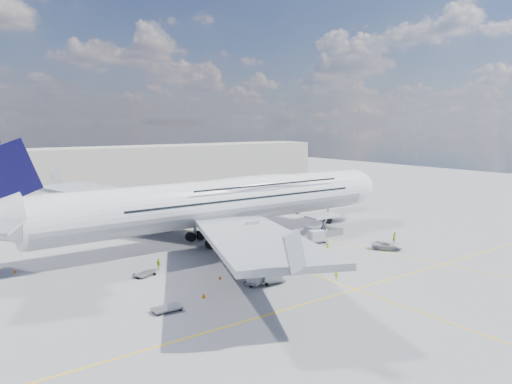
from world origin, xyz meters
TOP-DOWN VIEW (x-y plane):
  - ground at (0.00, 0.00)m, footprint 300.00×300.00m
  - taxi_line_main at (0.00, 0.00)m, footprint 0.25×220.00m
  - taxi_line_cross at (0.00, -20.00)m, footprint 120.00×0.25m
  - taxi_line_diag at (14.00, 10.00)m, footprint 14.16×99.06m
  - airliner at (0.26, 10.00)m, footprint 77.26×79.15m
  - jet_bridge at (29.81, 20.94)m, footprint 18.80×12.10m
  - cargo_loader at (16.82, 2.89)m, footprint 8.53×3.20m
  - terminal at (0.00, 95.00)m, footprint 180.00×16.00m
  - tree_line at (40.00, 140.00)m, footprint 160.00×6.00m
  - dolly_row_a at (-21.31, -12.92)m, footprint 3.18×1.81m
  - dolly_row_b at (-8.43, -11.42)m, footprint 3.47×2.73m
  - dolly_row_c at (-6.62, -12.20)m, footprint 3.48×2.46m
  - dolly_back at (-18.15, -0.14)m, footprint 3.24×2.67m
  - dolly_nose_far at (12.19, -0.34)m, footprint 3.63×2.44m
  - dolly_nose_near at (6.72, -8.37)m, footprint 3.31×1.95m
  - baggage_tug at (-6.49, -8.65)m, footprint 3.01×1.47m
  - catering_truck_inner at (-1.50, 26.43)m, footprint 7.10×3.50m
  - catering_truck_outer at (-9.21, 46.13)m, footprint 6.27×4.76m
  - service_van at (18.13, -10.00)m, footprint 4.70×5.02m
  - crew_nose at (19.16, 3.80)m, footprint 0.66×0.68m
  - crew_loader at (22.57, -8.05)m, footprint 1.12×1.01m
  - crew_wing at (-15.40, 1.36)m, footprint 0.50×0.97m
  - crew_van at (9.69, -5.45)m, footprint 0.55×0.78m
  - crew_tug at (0.44, -16.45)m, footprint 1.08×0.78m
  - cone_nose at (30.68, 15.23)m, footprint 0.40×0.40m
  - cone_wing_left_inner at (-3.86, 22.00)m, footprint 0.41×0.41m
  - cone_wing_left_outer at (-6.56, 32.38)m, footprint 0.46×0.46m
  - cone_wing_right_inner at (-10.93, -7.01)m, footprint 0.40×0.40m
  - cone_wing_right_outer at (-16.08, -11.68)m, footprint 0.48×0.48m
  - cone_tail at (-31.37, 11.49)m, footprint 0.42×0.42m

SIDE VIEW (x-z plane):
  - ground at x=0.00m, z-range 0.00..0.00m
  - taxi_line_main at x=0.00m, z-range 0.00..0.01m
  - taxi_line_cross at x=0.00m, z-range 0.00..0.01m
  - taxi_line_diag at x=14.00m, z-range 0.00..0.01m
  - cone_nose at x=30.68m, z-range -0.01..0.50m
  - cone_wing_right_inner at x=-10.93m, z-range -0.01..0.50m
  - cone_wing_left_inner at x=-3.86m, z-range -0.01..0.51m
  - cone_tail at x=-31.37m, z-range -0.01..0.52m
  - cone_wing_left_outer at x=-6.56m, z-range -0.01..0.58m
  - cone_wing_right_outer at x=-16.08m, z-range -0.01..0.60m
  - dolly_back at x=-18.15m, z-range 0.11..0.53m
  - dolly_row_a at x=-21.31m, z-range 0.12..0.58m
  - dolly_nose_near at x=6.72m, z-range 0.13..0.59m
  - service_van at x=18.13m, z-range 0.00..1.31m
  - crew_van at x=9.69m, z-range 0.00..1.50m
  - crew_tug at x=0.44m, z-range 0.00..1.51m
  - crew_nose at x=19.16m, z-range 0.00..1.57m
  - crew_wing at x=-15.40m, z-range 0.00..1.59m
  - baggage_tug at x=-6.49m, z-range -0.11..1.75m
  - crew_loader at x=22.57m, z-range 0.00..1.88m
  - dolly_row_b at x=-8.43m, z-range 0.07..2.02m
  - dolly_row_c at x=-6.62m, z-range 0.08..2.07m
  - dolly_nose_far at x=12.19m, z-range 0.08..2.19m
  - cargo_loader at x=16.82m, z-range -0.59..3.09m
  - catering_truck_outer at x=-9.21m, z-range -0.12..3.33m
  - catering_truck_inner at x=-1.50m, z-range -0.11..3.95m
  - tree_line at x=40.00m, z-range 0.00..8.00m
  - terminal at x=0.00m, z-range 0.00..12.00m
  - jet_bridge at x=29.81m, z-range 2.60..11.10m
  - airliner at x=0.26m, z-range -4.98..18.72m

